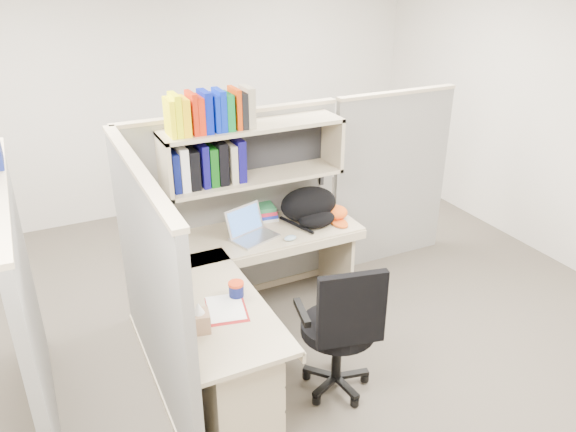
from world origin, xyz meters
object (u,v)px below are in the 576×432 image
desk (244,341)px  task_chair (339,349)px  backpack (312,207)px  snack_canister (236,289)px  laptop (254,224)px

desk → task_chair: (0.57, -0.25, -0.07)m
backpack → snack_canister: (-0.94, -0.74, -0.09)m
snack_canister → laptop: bearing=59.0°
laptop → snack_canister: bearing=-140.0°
desk → backpack: 1.33m
backpack → task_chair: task_chair is taller
laptop → backpack: size_ratio=0.71×
desk → snack_canister: bearing=89.5°
desk → backpack: bearing=41.5°
desk → task_chair: size_ratio=1.69×
desk → snack_canister: snack_canister is taller
desk → backpack: size_ratio=3.69×
snack_canister → task_chair: size_ratio=0.10×
laptop → backpack: 0.53m
desk → snack_canister: 0.36m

